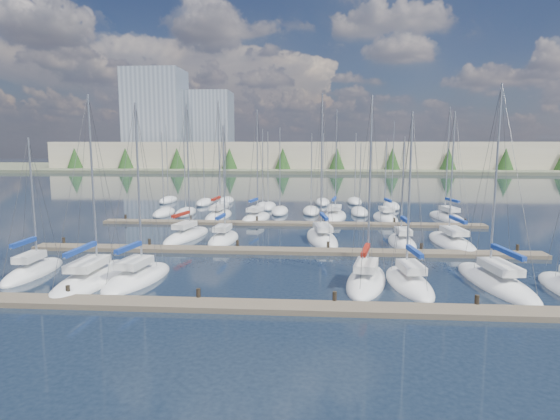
# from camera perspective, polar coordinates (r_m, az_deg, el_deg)

# --- Properties ---
(ground) EXTENTS (400.00, 400.00, 0.00)m
(ground) POSITION_cam_1_polar(r_m,az_deg,el_deg) (83.84, 2.35, 1.69)
(ground) COLOR #1A2535
(ground) RESTS_ON ground
(dock_near) EXTENTS (44.00, 1.93, 1.10)m
(dock_near) POSITION_cam_1_polar(r_m,az_deg,el_deg) (27.03, -1.94, -11.71)
(dock_near) COLOR #6B5E4C
(dock_near) RESTS_ON ground
(dock_mid) EXTENTS (44.00, 1.93, 1.10)m
(dock_mid) POSITION_cam_1_polar(r_m,az_deg,el_deg) (40.43, 0.21, -5.01)
(dock_mid) COLOR #6B5E4C
(dock_mid) RESTS_ON ground
(dock_far) EXTENTS (44.00, 1.93, 1.10)m
(dock_far) POSITION_cam_1_polar(r_m,az_deg,el_deg) (54.14, 1.27, -1.66)
(dock_far) COLOR #6B5E4C
(dock_far) RESTS_ON ground
(sailboat_k) EXTENTS (3.98, 10.19, 14.84)m
(sailboat_k) POSITION_cam_1_polar(r_m,az_deg,el_deg) (45.85, 5.12, -3.43)
(sailboat_k) COLOR white
(sailboat_k) RESTS_ON ground
(sailboat_d) EXTENTS (4.09, 8.36, 13.19)m
(sailboat_d) POSITION_cam_1_polar(r_m,az_deg,el_deg) (32.26, 10.47, -8.48)
(sailboat_d) COLOR white
(sailboat_d) RESTS_ON ground
(sailboat_b) EXTENTS (3.25, 9.86, 13.30)m
(sailboat_b) POSITION_cam_1_polar(r_m,az_deg,el_deg) (34.65, -21.93, -7.80)
(sailboat_b) COLOR white
(sailboat_b) RESTS_ON ground
(sailboat_f) EXTENTS (3.91, 10.13, 13.92)m
(sailboat_f) POSITION_cam_1_polar(r_m,az_deg,el_deg) (34.56, 24.78, -7.99)
(sailboat_f) COLOR white
(sailboat_f) RESTS_ON ground
(sailboat_e) EXTENTS (3.14, 7.69, 12.11)m
(sailboat_e) POSITION_cam_1_polar(r_m,az_deg,el_deg) (32.46, 15.42, -8.53)
(sailboat_e) COLOR white
(sailboat_e) RESTS_ON ground
(sailboat_a) EXTENTS (2.30, 7.14, 10.50)m
(sailboat_a) POSITION_cam_1_polar(r_m,az_deg,el_deg) (38.27, -27.86, -6.67)
(sailboat_a) COLOR white
(sailboat_a) RESTS_ON ground
(sailboat_n) EXTENTS (3.26, 8.78, 15.40)m
(sailboat_n) POSITION_cam_1_polar(r_m,az_deg,el_deg) (60.34, -7.49, -0.68)
(sailboat_n) COLOR white
(sailboat_n) RESTS_ON ground
(sailboat_m) EXTENTS (3.72, 9.65, 13.01)m
(sailboat_m) POSITION_cam_1_polar(r_m,az_deg,el_deg) (46.60, 20.19, -3.73)
(sailboat_m) COLOR white
(sailboat_m) RESTS_ON ground
(sailboat_i) EXTENTS (4.11, 8.84, 13.93)m
(sailboat_i) POSITION_cam_1_polar(r_m,az_deg,el_deg) (47.68, -11.30, -3.10)
(sailboat_i) COLOR white
(sailboat_i) RESTS_ON ground
(sailboat_c) EXTENTS (4.01, 7.94, 12.77)m
(sailboat_c) POSITION_cam_1_polar(r_m,az_deg,el_deg) (33.84, -16.97, -7.92)
(sailboat_c) COLOR white
(sailboat_c) RESTS_ON ground
(sailboat_p) EXTENTS (3.99, 8.82, 14.34)m
(sailboat_p) POSITION_cam_1_polar(r_m,az_deg,el_deg) (59.80, 6.67, -0.76)
(sailboat_p) COLOR white
(sailboat_p) RESTS_ON ground
(sailboat_j) EXTENTS (2.92, 6.99, 11.77)m
(sailboat_j) POSITION_cam_1_polar(r_m,az_deg,el_deg) (45.46, -6.90, -3.56)
(sailboat_j) COLOR white
(sailboat_j) RESTS_ON ground
(sailboat_r) EXTENTS (4.04, 9.26, 14.54)m
(sailboat_r) POSITION_cam_1_polar(r_m,az_deg,el_deg) (61.85, 19.71, -0.88)
(sailboat_r) COLOR white
(sailboat_r) RESTS_ON ground
(sailboat_q) EXTENTS (3.35, 7.47, 10.73)m
(sailboat_q) POSITION_cam_1_polar(r_m,az_deg,el_deg) (59.44, 12.73, -0.97)
(sailboat_q) COLOR white
(sailboat_q) RESTS_ON ground
(sailboat_l) EXTENTS (2.45, 6.90, 10.71)m
(sailboat_l) POSITION_cam_1_polar(r_m,az_deg,el_deg) (45.02, 14.65, -3.88)
(sailboat_l) COLOR white
(sailboat_l) RESTS_ON ground
(sailboat_o) EXTENTS (4.13, 7.93, 14.17)m
(sailboat_o) POSITION_cam_1_polar(r_m,az_deg,el_deg) (58.07, -2.93, -0.97)
(sailboat_o) COLOR white
(sailboat_o) RESTS_ON ground
(distant_boats) EXTENTS (36.93, 20.75, 13.30)m
(distant_boats) POSITION_cam_1_polar(r_m,az_deg,el_deg) (68.01, -1.77, 0.45)
(distant_boats) COLOR #9EA0A5
(distant_boats) RESTS_ON ground
(shoreline) EXTENTS (400.00, 60.00, 38.00)m
(shoreline) POSITION_cam_1_polar(r_m,az_deg,el_deg) (173.80, -1.03, 7.45)
(shoreline) COLOR #666B51
(shoreline) RESTS_ON ground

